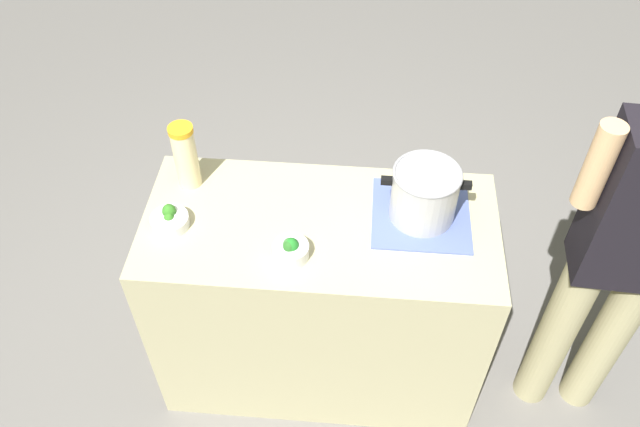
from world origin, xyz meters
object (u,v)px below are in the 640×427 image
at_px(cooking_pot, 424,193).
at_px(lemonade_pitcher, 186,156).
at_px(person_cook, 624,257).
at_px(broccoli_bowl_center, 291,249).
at_px(broccoli_bowl_front, 170,220).

bearing_deg(cooking_pot, lemonade_pitcher, 173.43).
bearing_deg(person_cook, cooking_pot, 168.90).
bearing_deg(broccoli_bowl_center, cooking_pot, 26.84).
bearing_deg(person_cook, broccoli_bowl_front, 179.38).
bearing_deg(person_cook, lemonade_pitcher, 171.41).
relative_size(cooking_pot, broccoli_bowl_front, 2.29).
height_order(broccoli_bowl_center, person_cook, person_cook).
distance_m(cooking_pot, broccoli_bowl_front, 0.89).
height_order(lemonade_pitcher, person_cook, person_cook).
xyz_separation_m(broccoli_bowl_front, person_cook, (1.55, -0.02, -0.02)).
bearing_deg(cooking_pot, broccoli_bowl_center, -153.16).
relative_size(broccoli_bowl_front, person_cook, 0.08).
relative_size(cooking_pot, person_cook, 0.18).
xyz_separation_m(broccoli_bowl_front, broccoli_bowl_center, (0.44, -0.11, 0.01)).
height_order(broccoli_bowl_front, person_cook, person_cook).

